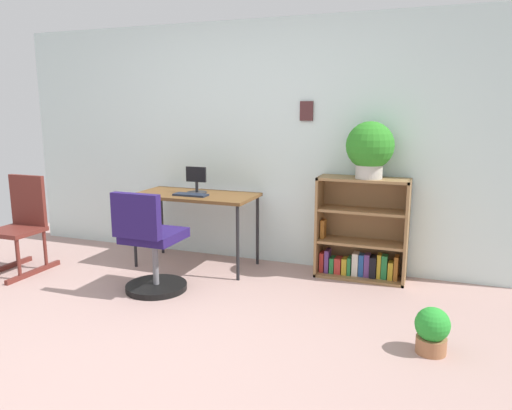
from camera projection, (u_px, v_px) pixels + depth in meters
name	position (u px, v px, depth m)	size (l,w,h in m)	color
ground_plane	(128.00, 350.00, 3.15)	(6.24, 6.24, 0.00)	#A5857E
wall_back	(250.00, 144.00, 4.89)	(5.20, 0.12, 2.36)	silver
desk	(196.00, 199.00, 4.72)	(1.16, 0.58, 0.72)	brown
monitor	(196.00, 182.00, 4.72)	(0.21, 0.19, 0.26)	#262628
keyboard	(191.00, 195.00, 4.60)	(0.33, 0.13, 0.02)	#1C2332
office_chair	(151.00, 249.00, 4.06)	(0.52, 0.55, 0.88)	black
rocking_chair	(21.00, 223.00, 4.63)	(0.42, 0.64, 0.90)	maroon
bookshelf_low	(361.00, 235.00, 4.46)	(0.80, 0.30, 0.92)	olive
potted_plant_on_shelf	(370.00, 148.00, 4.23)	(0.42, 0.42, 0.50)	#B7B2A8
potted_plant_floor	(432.00, 330.00, 3.09)	(0.22, 0.22, 0.30)	#9E6642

